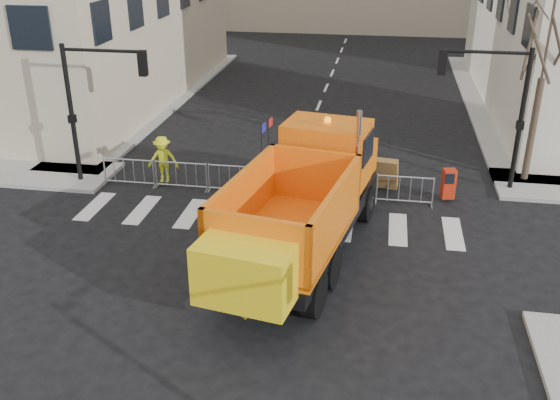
% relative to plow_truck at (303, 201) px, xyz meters
% --- Properties ---
extents(ground, '(120.00, 120.00, 0.00)m').
position_rel_plow_truck_xyz_m(ground, '(-1.39, -3.03, -1.94)').
color(ground, black).
rests_on(ground, ground).
extents(sidewalk_back, '(64.00, 5.00, 0.15)m').
position_rel_plow_truck_xyz_m(sidewalk_back, '(-1.39, 5.47, -1.86)').
color(sidewalk_back, gray).
rests_on(sidewalk_back, ground).
extents(traffic_light_left, '(0.18, 0.18, 5.40)m').
position_rel_plow_truck_xyz_m(traffic_light_left, '(-9.39, 4.47, 0.76)').
color(traffic_light_left, black).
rests_on(traffic_light_left, ground).
extents(traffic_light_right, '(0.18, 0.18, 5.40)m').
position_rel_plow_truck_xyz_m(traffic_light_right, '(7.11, 6.47, 0.76)').
color(traffic_light_right, black).
rests_on(traffic_light_right, ground).
extents(crowd_barriers, '(12.60, 0.60, 1.10)m').
position_rel_plow_truck_xyz_m(crowd_barriers, '(-2.14, 4.57, -1.39)').
color(crowd_barriers, '#9EA0A5').
rests_on(crowd_barriers, ground).
extents(street_tree, '(3.00, 3.00, 7.50)m').
position_rel_plow_truck_xyz_m(street_tree, '(7.81, 7.47, 1.81)').
color(street_tree, '#382B21').
rests_on(street_tree, ground).
extents(plow_truck, '(5.00, 11.58, 4.36)m').
position_rel_plow_truck_xyz_m(plow_truck, '(0.00, 0.00, 0.00)').
color(plow_truck, black).
rests_on(plow_truck, ground).
extents(cop_a, '(0.89, 0.88, 2.07)m').
position_rel_plow_truck_xyz_m(cop_a, '(0.90, 3.97, -0.90)').
color(cop_a, black).
rests_on(cop_a, ground).
extents(cop_b, '(1.17, 1.09, 1.92)m').
position_rel_plow_truck_xyz_m(cop_b, '(0.19, 3.97, -0.98)').
color(cop_b, black).
rests_on(cop_b, ground).
extents(cop_c, '(0.79, 1.09, 1.72)m').
position_rel_plow_truck_xyz_m(cop_c, '(-0.23, 3.97, -1.08)').
color(cop_c, black).
rests_on(cop_c, ground).
extents(worker, '(1.24, 0.78, 1.83)m').
position_rel_plow_truck_xyz_m(worker, '(-6.05, 4.77, -0.87)').
color(worker, '#C6CF18').
rests_on(worker, sidewalk_back).
extents(newspaper_box, '(0.52, 0.48, 1.10)m').
position_rel_plow_truck_xyz_m(newspaper_box, '(4.67, 5.07, -1.24)').
color(newspaper_box, red).
rests_on(newspaper_box, sidewalk_back).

